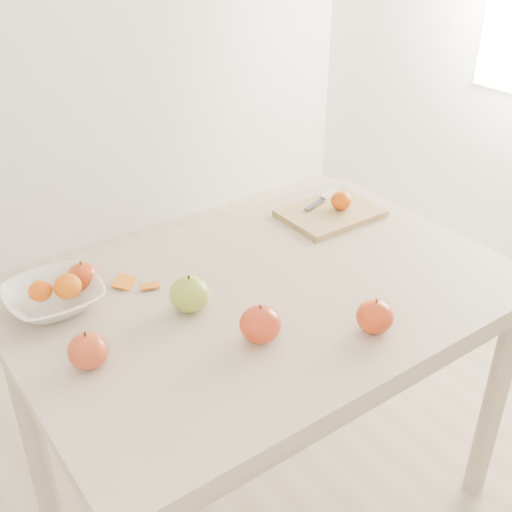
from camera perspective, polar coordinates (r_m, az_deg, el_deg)
ground at (r=2.06m, az=0.87°, el=-20.60°), size 3.50×3.50×0.00m
table at (r=1.61m, az=1.05°, el=-5.92°), size 1.20×0.80×0.75m
cutting_board at (r=1.90m, az=6.64°, el=3.80°), size 0.28×0.21×0.02m
board_tangerine at (r=1.89m, az=7.59°, el=4.91°), size 0.06×0.06×0.05m
fruit_bowl at (r=1.55m, az=-17.50°, el=-3.54°), size 0.22×0.22×0.05m
bowl_tangerine_near at (r=1.54m, az=-18.63°, el=-2.95°), size 0.05×0.05×0.05m
bowl_tangerine_far at (r=1.53m, az=-16.42°, el=-2.59°), size 0.06×0.06×0.06m
orange_peel_a at (r=1.60m, az=-11.62°, el=-2.39°), size 0.07×0.07×0.01m
orange_peel_b at (r=1.58m, az=-9.37°, el=-2.69°), size 0.06×0.05×0.01m
paring_knife at (r=1.96m, az=6.32°, el=5.34°), size 0.17×0.07×0.01m
apple_green at (r=1.47m, az=-5.91°, el=-3.40°), size 0.09×0.09×0.08m
apple_red_e at (r=1.42m, az=10.52°, el=-5.31°), size 0.08×0.08×0.07m
apple_red_d at (r=1.35m, az=-14.71°, el=-8.13°), size 0.08×0.08×0.07m
apple_red_c at (r=1.37m, az=0.38°, el=-6.07°), size 0.09×0.09×0.08m
apple_red_a at (r=1.59m, az=-15.14°, el=-1.79°), size 0.08×0.08×0.07m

